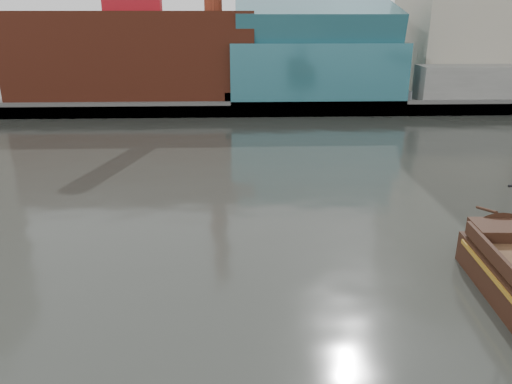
{
  "coord_description": "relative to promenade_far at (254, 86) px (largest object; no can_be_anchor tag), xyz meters",
  "views": [
    {
      "loc": [
        -4.01,
        -21.65,
        16.83
      ],
      "look_at": [
        -2.63,
        13.76,
        4.0
      ],
      "focal_mm": 35.0,
      "sensor_mm": 36.0,
      "label": 1
    }
  ],
  "objects": [
    {
      "name": "ground",
      "position": [
        0.0,
        -92.0,
        -1.0
      ],
      "size": [
        400.0,
        400.0,
        0.0
      ],
      "primitive_type": "plane",
      "color": "#282A25",
      "rests_on": "ground"
    },
    {
      "name": "promenade_far",
      "position": [
        0.0,
        0.0,
        0.0
      ],
      "size": [
        220.0,
        60.0,
        2.0
      ],
      "primitive_type": "cube",
      "color": "slate",
      "rests_on": "ground"
    },
    {
      "name": "seawall",
      "position": [
        0.0,
        -29.5,
        0.3
      ],
      "size": [
        220.0,
        1.0,
        2.6
      ],
      "primitive_type": "cube",
      "color": "#4C4C49",
      "rests_on": "ground"
    }
  ]
}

